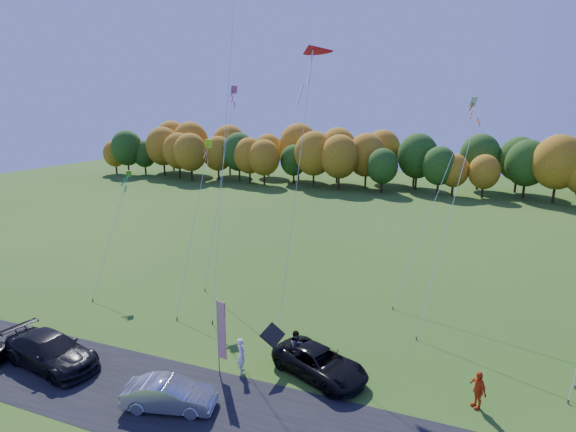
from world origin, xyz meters
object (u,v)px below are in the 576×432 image
(silver_sedan, at_px, (169,394))
(person_east, at_px, (478,389))
(black_suv, at_px, (320,363))
(feather_flag, at_px, (221,329))

(silver_sedan, height_order, person_east, person_east)
(black_suv, xyz_separation_m, person_east, (7.57, 0.22, 0.19))
(person_east, bearing_deg, black_suv, -123.29)
(silver_sedan, relative_size, feather_flag, 1.02)
(feather_flag, bearing_deg, black_suv, 19.72)
(black_suv, distance_m, feather_flag, 5.42)
(silver_sedan, bearing_deg, feather_flag, -30.44)
(silver_sedan, xyz_separation_m, feather_flag, (0.94, 3.27, 1.87))
(silver_sedan, distance_m, person_east, 14.29)
(black_suv, bearing_deg, person_east, -64.61)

